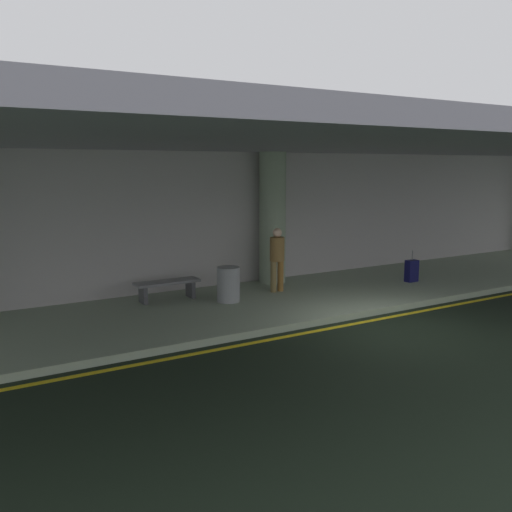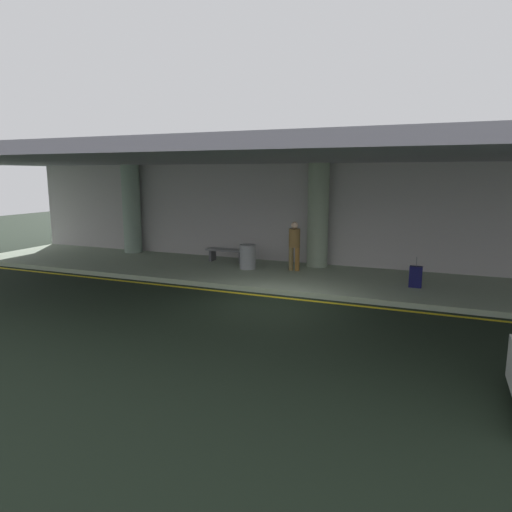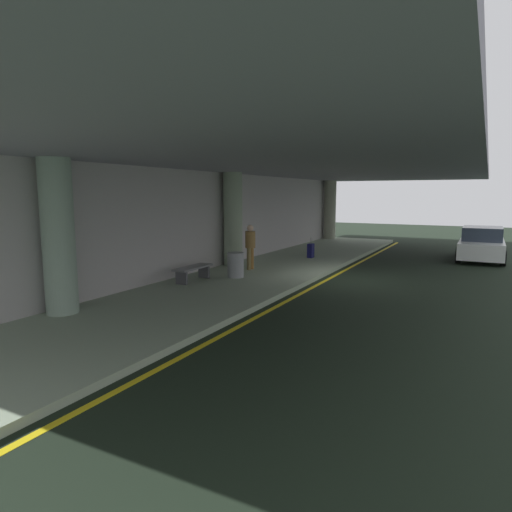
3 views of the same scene
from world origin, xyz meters
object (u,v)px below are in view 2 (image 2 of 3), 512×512
support_column_far_left (132,209)px  support_column_left_mid (318,215)px  suitcase_upright_primary (416,277)px  traveler_with_luggage (294,243)px  trash_bin_steel (248,257)px  bench_metal (227,253)px

support_column_far_left → support_column_left_mid: bearing=0.0°
support_column_far_left → suitcase_upright_primary: support_column_far_left is taller
traveler_with_luggage → suitcase_upright_primary: bearing=99.2°
support_column_left_mid → trash_bin_steel: bearing=-147.5°
traveler_with_luggage → trash_bin_steel: bearing=-57.5°
traveler_with_luggage → suitcase_upright_primary: (3.99, -0.90, -0.65)m
support_column_left_mid → traveler_with_luggage: size_ratio=2.17×
support_column_far_left → bench_metal: support_column_far_left is taller
support_column_left_mid → trash_bin_steel: 2.89m
support_column_left_mid → suitcase_upright_primary: support_column_left_mid is taller
support_column_far_left → bench_metal: bearing=-5.8°
support_column_left_mid → trash_bin_steel: support_column_left_mid is taller
traveler_with_luggage → trash_bin_steel: (-1.60, -0.30, -0.54)m
traveler_with_luggage → trash_bin_steel: 1.72m
suitcase_upright_primary → bench_metal: (-6.82, 1.50, 0.04)m
bench_metal → trash_bin_steel: trash_bin_steel is taller
support_column_far_left → bench_metal: size_ratio=2.28×
support_column_left_mid → bench_metal: (-3.36, -0.47, -1.47)m
traveler_with_luggage → trash_bin_steel: size_ratio=1.98×
bench_metal → trash_bin_steel: bearing=-35.9°
support_column_left_mid → traveler_with_luggage: bearing=-116.4°
traveler_with_luggage → bench_metal: (-2.83, 0.59, -0.61)m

